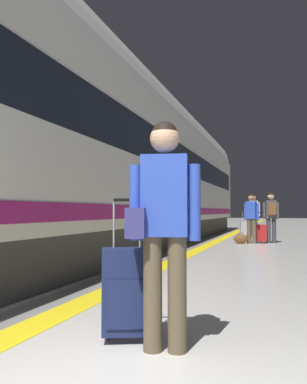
# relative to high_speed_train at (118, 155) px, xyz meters

# --- Properties ---
(safety_line_strip) EXTENTS (0.36, 80.00, 0.01)m
(safety_line_strip) POSITION_rel_high_speed_train_xyz_m (2.04, 1.51, -2.50)
(safety_line_strip) COLOR yellow
(safety_line_strip) RESTS_ON ground
(tactile_edge_band) EXTENTS (0.55, 80.00, 0.01)m
(tactile_edge_band) POSITION_rel_high_speed_train_xyz_m (1.74, 1.51, -2.50)
(tactile_edge_band) COLOR slate
(tactile_edge_band) RESTS_ON ground
(high_speed_train) EXTENTS (2.94, 26.91, 4.97)m
(high_speed_train) POSITION_rel_high_speed_train_xyz_m (0.00, 0.00, 0.00)
(high_speed_train) COLOR #38383D
(high_speed_train) RESTS_ON ground
(traveller_foreground) EXTENTS (0.54, 0.34, 1.68)m
(traveller_foreground) POSITION_rel_high_speed_train_xyz_m (3.31, -7.10, -1.53)
(traveller_foreground) COLOR brown
(traveller_foreground) RESTS_ON ground
(rolling_suitcase_foreground) EXTENTS (0.43, 0.35, 1.12)m
(rolling_suitcase_foreground) POSITION_rel_high_speed_train_xyz_m (2.98, -6.96, -2.11)
(rolling_suitcase_foreground) COLOR #19234C
(rolling_suitcase_foreground) RESTS_ON ground
(passenger_near) EXTENTS (0.47, 0.26, 1.56)m
(passenger_near) POSITION_rel_high_speed_train_xyz_m (3.23, 3.14, -1.60)
(passenger_near) COLOR brown
(passenger_near) RESTS_ON ground
(duffel_bag_near) EXTENTS (0.44, 0.26, 0.36)m
(duffel_bag_near) POSITION_rel_high_speed_train_xyz_m (2.91, 3.01, -2.35)
(duffel_bag_near) COLOR brown
(duffel_bag_near) RESTS_ON ground
(passenger_mid) EXTENTS (0.49, 0.36, 1.59)m
(passenger_mid) POSITION_rel_high_speed_train_xyz_m (3.82, 3.47, -1.55)
(passenger_mid) COLOR #383842
(passenger_mid) RESTS_ON ground
(suitcase_mid) EXTENTS (0.39, 0.25, 0.98)m
(suitcase_mid) POSITION_rel_high_speed_train_xyz_m (3.50, 3.37, -2.18)
(suitcase_mid) COLOR #A51E1E
(suitcase_mid) RESTS_ON ground
(passenger_far) EXTENTS (0.51, 0.27, 1.69)m
(passenger_far) POSITION_rel_high_speed_train_xyz_m (3.05, 6.89, -1.52)
(passenger_far) COLOR #383842
(passenger_far) RESTS_ON ground
(suitcase_far) EXTENTS (0.42, 0.32, 0.97)m
(suitcase_far) POSITION_rel_high_speed_train_xyz_m (2.73, 6.72, -2.18)
(suitcase_far) COLOR #9E9EA3
(suitcase_far) RESTS_ON ground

